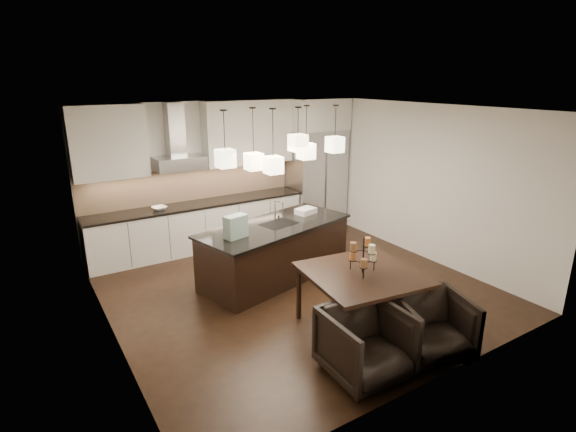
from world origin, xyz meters
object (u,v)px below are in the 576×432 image
refrigerator (316,179)px  island_body (275,252)px  dining_table (361,301)px  armchair_right (431,326)px  armchair_left (366,343)px

refrigerator → island_body: refrigerator is taller
dining_table → refrigerator: bearing=69.8°
island_body → armchair_right: bearing=-94.4°
dining_table → armchair_left: size_ratio=1.56×
refrigerator → island_body: bearing=-139.0°
dining_table → island_body: bearing=100.9°
island_body → armchair_right: 2.93m
refrigerator → armchair_right: bearing=-109.5°
armchair_left → armchair_right: (0.93, -0.12, -0.02)m
refrigerator → armchair_left: size_ratio=2.44×
armchair_left → armchair_right: armchair_left is taller
island_body → dining_table: 2.01m
armchair_left → armchair_right: size_ratio=1.04×
refrigerator → dining_table: refrigerator is taller
refrigerator → dining_table: (-2.04, -3.88, -0.66)m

